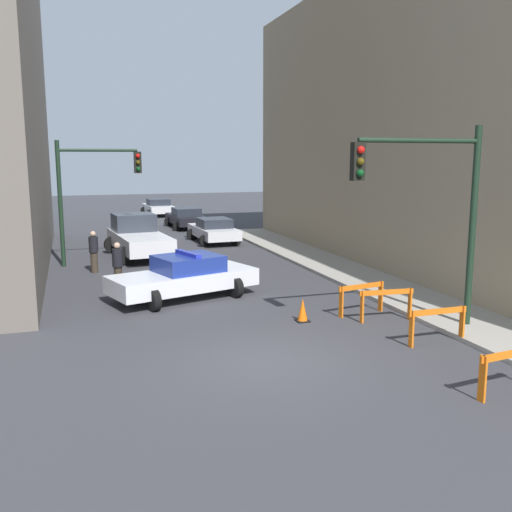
# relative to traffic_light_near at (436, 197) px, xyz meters

# --- Properties ---
(ground_plane) EXTENTS (120.00, 120.00, 0.00)m
(ground_plane) POSITION_rel_traffic_light_near_xyz_m (-4.73, -0.70, -3.53)
(ground_plane) COLOR #38383D
(sidewalk_right) EXTENTS (2.40, 44.00, 0.12)m
(sidewalk_right) POSITION_rel_traffic_light_near_xyz_m (1.47, -0.70, -3.47)
(sidewalk_right) COLOR #9E998E
(sidewalk_right) RESTS_ON ground_plane
(building_right) EXTENTS (12.00, 28.00, 12.11)m
(building_right) POSITION_rel_traffic_light_near_xyz_m (8.67, 7.30, 2.52)
(building_right) COLOR tan
(building_right) RESTS_ON ground_plane
(traffic_light_near) EXTENTS (3.64, 0.35, 5.20)m
(traffic_light_near) POSITION_rel_traffic_light_near_xyz_m (0.00, 0.00, 0.00)
(traffic_light_near) COLOR black
(traffic_light_near) RESTS_ON sidewalk_right
(traffic_light_far) EXTENTS (3.44, 0.35, 5.20)m
(traffic_light_far) POSITION_rel_traffic_light_near_xyz_m (-8.03, 12.56, -0.13)
(traffic_light_far) COLOR black
(traffic_light_far) RESTS_ON ground_plane
(police_car) EXTENTS (5.04, 3.19, 1.52)m
(police_car) POSITION_rel_traffic_light_near_xyz_m (-5.37, 5.57, -2.81)
(police_car) COLOR white
(police_car) RESTS_ON ground_plane
(white_truck) EXTENTS (2.99, 5.57, 1.90)m
(white_truck) POSITION_rel_traffic_light_near_xyz_m (-5.86, 14.10, -2.62)
(white_truck) COLOR silver
(white_truck) RESTS_ON ground_plane
(parked_car_near) EXTENTS (2.38, 4.36, 1.31)m
(parked_car_near) POSITION_rel_traffic_light_near_xyz_m (-1.49, 17.26, -2.86)
(parked_car_near) COLOR silver
(parked_car_near) RESTS_ON ground_plane
(parked_car_mid) EXTENTS (2.39, 4.37, 1.31)m
(parked_car_mid) POSITION_rel_traffic_light_near_xyz_m (-1.66, 23.95, -2.86)
(parked_car_mid) COLOR black
(parked_car_mid) RESTS_ON ground_plane
(parked_car_far) EXTENTS (2.40, 4.37, 1.31)m
(parked_car_far) POSITION_rel_traffic_light_near_xyz_m (-2.18, 32.54, -2.86)
(parked_car_far) COLOR silver
(parked_car_far) RESTS_ON ground_plane
(pedestrian_crossing) EXTENTS (0.51, 0.51, 1.66)m
(pedestrian_crossing) POSITION_rel_traffic_light_near_xyz_m (-7.31, 7.46, -2.67)
(pedestrian_crossing) COLOR #382D23
(pedestrian_crossing) RESTS_ON ground_plane
(pedestrian_corner) EXTENTS (0.40, 0.40, 1.66)m
(pedestrian_corner) POSITION_rel_traffic_light_near_xyz_m (-7.96, 10.83, -2.67)
(pedestrian_corner) COLOR #382D23
(pedestrian_corner) RESTS_ON ground_plane
(barrier_front) EXTENTS (1.59, 0.34, 0.90)m
(barrier_front) POSITION_rel_traffic_light_near_xyz_m (-0.92, -3.91, -2.91)
(barrier_front) COLOR orange
(barrier_front) RESTS_ON ground_plane
(barrier_mid) EXTENTS (1.60, 0.17, 0.90)m
(barrier_mid) POSITION_rel_traffic_light_near_xyz_m (-0.41, -0.90, -2.91)
(barrier_mid) COLOR orange
(barrier_mid) RESTS_ON ground_plane
(barrier_back) EXTENTS (1.60, 0.30, 0.90)m
(barrier_back) POSITION_rel_traffic_light_near_xyz_m (-0.54, 1.25, -2.91)
(barrier_back) COLOR orange
(barrier_back) RESTS_ON ground_plane
(barrier_corner) EXTENTS (1.58, 0.42, 0.90)m
(barrier_corner) POSITION_rel_traffic_light_near_xyz_m (-0.86, 2.10, -2.91)
(barrier_corner) COLOR orange
(barrier_corner) RESTS_ON ground_plane
(traffic_cone) EXTENTS (0.36, 0.36, 0.66)m
(traffic_cone) POSITION_rel_traffic_light_near_xyz_m (-2.77, 1.94, -3.21)
(traffic_cone) COLOR black
(traffic_cone) RESTS_ON ground_plane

